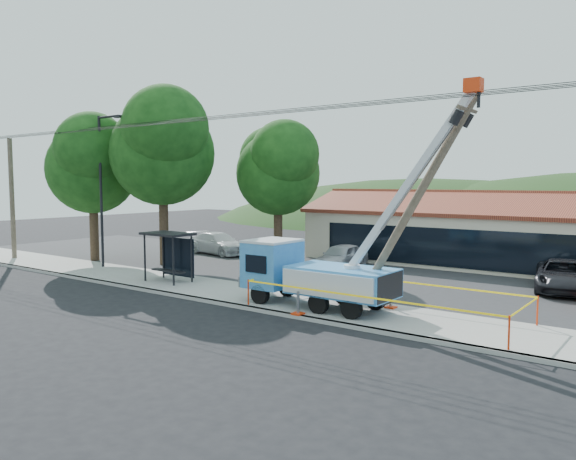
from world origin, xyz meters
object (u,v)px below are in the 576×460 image
(car_white, at_px, (218,255))
(car_dark, at_px, (563,293))
(car_silver, at_px, (341,272))
(leaning_pole, at_px, (418,197))
(bus_shelter, at_px, (170,245))
(utility_truck, at_px, (314,272))

(car_white, height_order, car_dark, car_white)
(car_dark, bearing_deg, car_silver, 172.68)
(car_silver, bearing_deg, car_dark, 0.60)
(leaning_pole, xyz_separation_m, bus_shelter, (-13.29, 0.02, -2.70))
(bus_shelter, bearing_deg, car_dark, 30.60)
(bus_shelter, xyz_separation_m, car_silver, (4.93, 8.49, -1.97))
(leaning_pole, distance_m, car_silver, 12.81)
(leaning_pole, relative_size, bus_shelter, 3.20)
(utility_truck, xyz_separation_m, bus_shelter, (-9.05, 0.43, 0.41))
(car_white, relative_size, car_dark, 0.99)
(utility_truck, bearing_deg, car_silver, 114.84)
(car_silver, bearing_deg, leaning_pole, -49.12)
(bus_shelter, height_order, car_white, bus_shelter)
(bus_shelter, height_order, car_dark, bus_shelter)
(utility_truck, xyz_separation_m, car_dark, (7.47, 9.77, -1.56))
(bus_shelter, distance_m, car_dark, 19.08)
(utility_truck, relative_size, car_dark, 1.87)
(utility_truck, distance_m, leaning_pole, 5.27)
(car_silver, height_order, car_dark, car_silver)
(leaning_pole, relative_size, car_white, 1.61)
(car_silver, bearing_deg, bus_shelter, -123.76)
(bus_shelter, bearing_deg, leaning_pole, 1.02)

